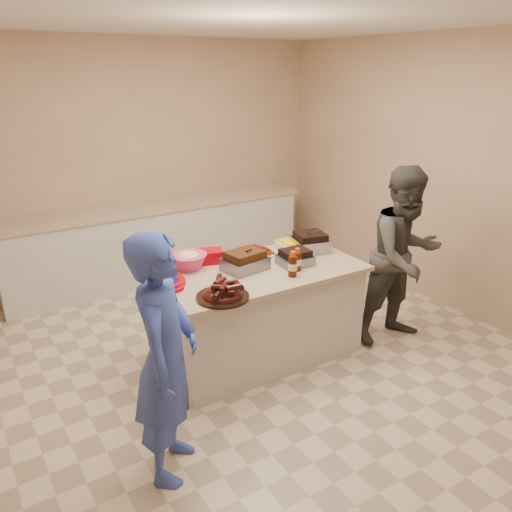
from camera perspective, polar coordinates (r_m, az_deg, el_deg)
room at (r=4.39m, az=0.33°, el=-11.75°), size 4.50×5.00×2.70m
back_counter at (r=6.00m, az=-11.06°, el=1.72°), size 3.60×0.64×0.90m
island at (r=4.46m, az=0.35°, el=-11.21°), size 1.73×0.93×0.81m
rib_platter at (r=3.60m, az=-3.82°, el=-4.82°), size 0.41×0.41×0.15m
pulled_pork_tray at (r=4.09m, az=-1.27°, el=-1.55°), size 0.38×0.31×0.10m
brisket_tray at (r=4.21m, az=4.48°, el=-0.96°), size 0.28×0.24×0.08m
roasting_pan at (r=4.54m, az=6.16°, el=0.62°), size 0.35×0.35×0.12m
coleslaw_bowl at (r=4.14m, az=-7.71°, el=-1.44°), size 0.32×0.32×0.21m
sausage_plate at (r=4.40m, az=0.23°, el=0.07°), size 0.33×0.33×0.05m
mac_cheese_dish at (r=4.58m, az=4.56°, el=0.88°), size 0.35×0.28×0.09m
bbq_bottle_a at (r=4.08m, az=4.69°, el=-1.66°), size 0.07×0.07×0.19m
bbq_bottle_b at (r=3.97m, az=4.17°, el=-2.30°), size 0.07×0.07×0.21m
mustard_bottle at (r=4.16m, az=-1.90°, el=-1.16°), size 0.04×0.04×0.11m
sauce_bowl at (r=4.31m, az=-0.91°, el=-0.34°), size 0.13×0.04×0.13m
plate_stack_large at (r=3.87m, az=-10.07°, el=-3.21°), size 0.28×0.28×0.03m
plate_stack_small at (r=3.78m, az=-9.52°, el=-3.73°), size 0.18×0.18×0.02m
plastic_cup at (r=4.02m, az=-11.01°, el=-2.32°), size 0.09×0.08×0.09m
basket_stack at (r=4.26m, az=-5.32°, el=-0.71°), size 0.26×0.22×0.11m
guest_blue at (r=3.46m, az=-9.38°, el=-22.51°), size 1.59×1.38×0.37m
guest_gray at (r=4.92m, az=15.64°, el=-8.80°), size 0.92×1.66×0.61m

